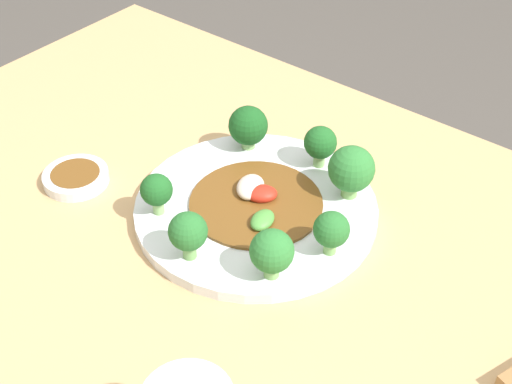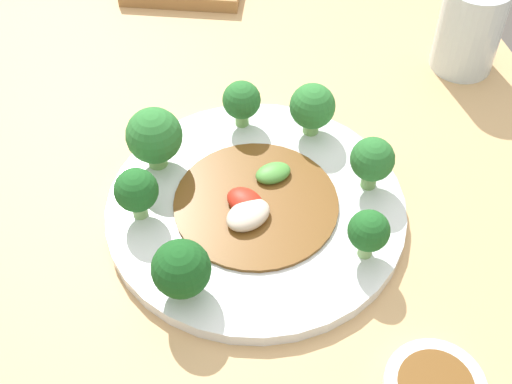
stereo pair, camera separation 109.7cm
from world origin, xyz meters
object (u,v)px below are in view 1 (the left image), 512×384
object	(u,v)px
broccoli_southeast	(272,252)
stirfry_center	(256,200)
plate	(256,209)
broccoli_southwest	(157,191)
broccoli_north	(320,143)
broccoli_south	(188,232)
broccoli_northeast	(351,169)
broccoli_northwest	(248,126)
sauce_dish	(76,177)
broccoli_east	(331,230)

from	to	relation	value
broccoli_southeast	stirfry_center	world-z (taller)	broccoli_southeast
plate	broccoli_southwest	distance (m)	0.13
broccoli_north	broccoli_south	bearing A→B (deg)	-94.30
plate	broccoli_southwest	bearing A→B (deg)	-134.27
broccoli_northeast	plate	bearing A→B (deg)	-132.63
plate	broccoli_north	distance (m)	0.13
broccoli_southwest	broccoli_northwest	distance (m)	0.18
broccoli_northwest	stirfry_center	bearing A→B (deg)	-46.41
plate	sauce_dish	xyz separation A→B (m)	(-0.23, -0.10, 0.00)
broccoli_east	plate	bearing A→B (deg)	173.68
broccoli_southwest	broccoli_south	bearing A→B (deg)	-21.85
broccoli_north	broccoli_south	size ratio (longest dim) A/B	0.95
broccoli_east	broccoli_northeast	distance (m)	0.11
broccoli_northwest	broccoli_north	bearing A→B (deg)	14.81
stirfry_center	broccoli_northwest	bearing A→B (deg)	133.59
stirfry_center	broccoli_north	bearing A→B (deg)	81.78
sauce_dish	broccoli_northwest	bearing A→B (deg)	53.14
broccoli_southwest	plate	bearing A→B (deg)	45.73
broccoli_east	broccoli_southeast	distance (m)	0.08
plate	broccoli_southeast	world-z (taller)	broccoli_southeast
broccoli_southeast	stirfry_center	distance (m)	0.13
broccoli_south	stirfry_center	bearing A→B (deg)	89.44
broccoli_northwest	broccoli_south	world-z (taller)	same
broccoli_north	stirfry_center	distance (m)	0.12
plate	stirfry_center	bearing A→B (deg)	124.77
broccoli_north	broccoli_southwest	bearing A→B (deg)	-116.32
broccoli_south	stirfry_center	xyz separation A→B (m)	(0.00, 0.12, -0.03)
broccoli_northeast	sauce_dish	size ratio (longest dim) A/B	0.82
broccoli_east	sauce_dish	world-z (taller)	broccoli_east
broccoli_east	broccoli_north	world-z (taller)	broccoli_north
broccoli_north	broccoli_south	xyz separation A→B (m)	(-0.02, -0.24, 0.00)
broccoli_north	stirfry_center	size ratio (longest dim) A/B	0.35
plate	broccoli_south	world-z (taller)	broccoli_south
broccoli_north	sauce_dish	xyz separation A→B (m)	(-0.25, -0.22, -0.04)
broccoli_east	broccoli_north	xyz separation A→B (m)	(-0.11, 0.13, 0.00)
broccoli_north	plate	bearing A→B (deg)	-97.68
broccoli_northwest	stirfry_center	xyz separation A→B (m)	(0.08, -0.09, -0.03)
broccoli_east	broccoli_southeast	xyz separation A→B (m)	(-0.03, -0.07, 0.00)
broccoli_southeast	broccoli_south	size ratio (longest dim) A/B	1.01
sauce_dish	broccoli_north	bearing A→B (deg)	41.70
stirfry_center	sauce_dish	xyz separation A→B (m)	(-0.23, -0.10, -0.01)
broccoli_southwest	sauce_dish	bearing A→B (deg)	-174.66
broccoli_east	stirfry_center	size ratio (longest dim) A/B	0.34
broccoli_east	broccoli_south	bearing A→B (deg)	-138.85
broccoli_east	broccoli_northeast	size ratio (longest dim) A/B	0.79
broccoli_east	sauce_dish	distance (m)	0.36
broccoli_northwest	sauce_dish	bearing A→B (deg)	-126.86
broccoli_northwest	stirfry_center	distance (m)	0.13
broccoli_southeast	broccoli_south	world-z (taller)	same
broccoli_south	broccoli_northwest	bearing A→B (deg)	111.54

